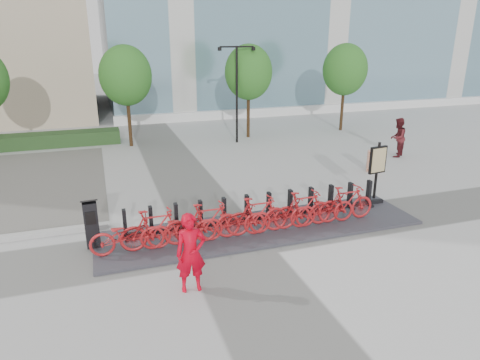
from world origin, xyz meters
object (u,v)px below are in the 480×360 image
object	(u,v)px
construction_barrel	(372,161)
map_sign	(378,162)
pedestrian	(398,137)
worker_red	(191,253)
kiosk	(91,223)
bike_0	(127,235)

from	to	relation	value
construction_barrel	map_sign	world-z (taller)	map_sign
pedestrian	map_sign	xyz separation A→B (m)	(-4.41, -4.56, 0.45)
pedestrian	construction_barrel	distance (m)	3.05
worker_red	pedestrian	distance (m)	14.15
worker_red	kiosk	bearing A→B (deg)	129.44
kiosk	pedestrian	distance (m)	14.73
bike_0	construction_barrel	xyz separation A→B (m)	(10.39, 4.23, -0.14)
pedestrian	map_sign	bearing A→B (deg)	9.21
pedestrian	map_sign	distance (m)	6.36
kiosk	map_sign	world-z (taller)	map_sign
worker_red	pedestrian	world-z (taller)	pedestrian
kiosk	pedestrian	world-z (taller)	pedestrian
worker_red	map_sign	size ratio (longest dim) A/B	0.89
worker_red	map_sign	xyz separation A→B (m)	(7.26, 3.45, 0.46)
bike_0	worker_red	distance (m)	2.46
worker_red	pedestrian	bearing A→B (deg)	36.60
bike_0	pedestrian	distance (m)	14.19
bike_0	pedestrian	bearing A→B (deg)	-65.41
construction_barrel	map_sign	distance (m)	3.58
bike_0	construction_barrel	world-z (taller)	bike_0
worker_red	construction_barrel	size ratio (longest dim) A/B	2.06
bike_0	worker_red	xyz separation A→B (m)	(1.23, -2.10, 0.34)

